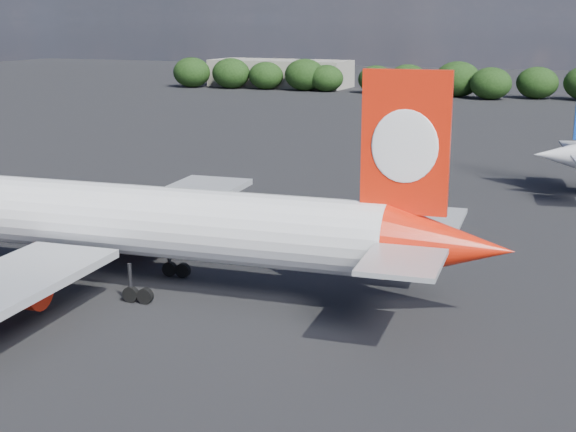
% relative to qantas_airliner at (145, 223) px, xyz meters
% --- Properties ---
extents(ground, '(500.00, 500.00, 0.00)m').
position_rel_qantas_airliner_xyz_m(ground, '(-2.37, 43.57, -5.13)').
color(ground, black).
rests_on(ground, ground).
extents(qantas_airliner, '(51.63, 49.15, 16.84)m').
position_rel_qantas_airliner_xyz_m(qantas_airliner, '(0.00, 0.00, 0.00)').
color(qantas_airliner, white).
rests_on(qantas_airliner, ground).
extents(terminal_building, '(42.00, 16.00, 8.00)m').
position_rel_qantas_airliner_xyz_m(terminal_building, '(-67.37, 175.57, -1.13)').
color(terminal_building, gray).
rests_on(terminal_building, ground).
extents(highway_sign, '(6.00, 0.30, 4.50)m').
position_rel_qantas_airliner_xyz_m(highway_sign, '(-20.37, 159.57, -2.00)').
color(highway_sign, '#14672B').
rests_on(highway_sign, ground).
extents(billboard_yellow, '(5.00, 0.30, 5.50)m').
position_rel_qantas_airliner_xyz_m(billboard_yellow, '(9.63, 165.57, -1.26)').
color(billboard_yellow, yellow).
rests_on(billboard_yellow, ground).
extents(horizon_treeline, '(204.51, 16.59, 9.35)m').
position_rel_qantas_airliner_xyz_m(horizon_treeline, '(6.71, 164.29, -0.79)').
color(horizon_treeline, black).
rests_on(horizon_treeline, ground).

